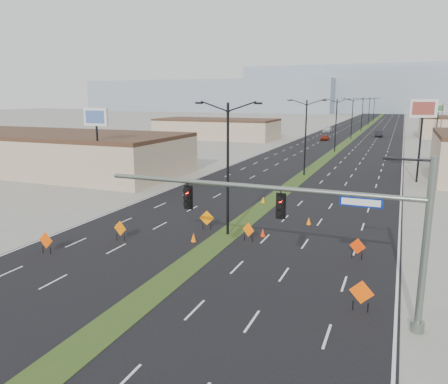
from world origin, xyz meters
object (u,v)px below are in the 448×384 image
at_px(car_left, 325,138).
at_px(construction_sign_2, 207,219).
at_px(streetlight_1, 306,135).
at_px(streetlight_6, 374,109).
at_px(construction_sign_3, 248,230).
at_px(construction_sign_5, 357,247).
at_px(construction_sign_1, 120,229).
at_px(pole_sign_west, 96,123).
at_px(construction_sign_0, 46,241).
at_px(streetlight_4, 362,113).
at_px(signal_mast, 319,219).
at_px(car_far, 327,130).
at_px(cone_2, 263,233).
at_px(pole_sign_east_near, 423,114).
at_px(cone_1, 309,221).
at_px(construction_sign_4, 361,293).
at_px(car_mid, 379,134).
at_px(cone_0, 193,238).
at_px(streetlight_3, 352,117).
at_px(cone_3, 263,200).
at_px(streetlight_5, 369,111).
at_px(streetlight_0, 228,165).
at_px(streetlight_2, 336,124).

distance_m(car_left, construction_sign_2, 77.90).
bearing_deg(streetlight_1, streetlight_6, 90.00).
bearing_deg(construction_sign_3, construction_sign_5, 16.01).
relative_size(construction_sign_1, pole_sign_west, 0.16).
bearing_deg(construction_sign_0, streetlight_4, 86.28).
bearing_deg(signal_mast, car_far, 98.78).
bearing_deg(streetlight_1, construction_sign_3, -86.04).
xyz_separation_m(streetlight_6, cone_2, (2.66, -167.45, -5.10)).
xyz_separation_m(car_far, construction_sign_1, (2.12, -107.51, 0.13)).
distance_m(streetlight_1, construction_sign_3, 29.35).
bearing_deg(construction_sign_3, streetlight_4, 112.54).
bearing_deg(streetlight_4, pole_sign_east_near, -80.47).
bearing_deg(pole_sign_east_near, car_left, 91.79).
height_order(cone_1, pole_sign_west, pole_sign_west).
bearing_deg(construction_sign_4, signal_mast, -146.18).
height_order(car_mid, cone_0, car_mid).
height_order(streetlight_3, cone_1, streetlight_3).
xyz_separation_m(construction_sign_4, pole_sign_east_near, (3.36, 37.65, 7.36)).
bearing_deg(construction_sign_3, construction_sign_4, -21.53).
bearing_deg(car_mid, cone_3, -102.05).
bearing_deg(pole_sign_west, streetlight_5, 78.46).
distance_m(signal_mast, streetlight_4, 122.30).
height_order(streetlight_4, car_far, streetlight_4).
xyz_separation_m(streetlight_0, cone_3, (-0.47, 10.75, -5.08)).
xyz_separation_m(signal_mast, construction_sign_2, (-10.56, 10.52, -3.87)).
relative_size(car_mid, construction_sign_5, 3.41).
distance_m(construction_sign_3, cone_1, 6.77).
relative_size(streetlight_6, pole_sign_west, 1.09).
distance_m(construction_sign_0, cone_3, 21.44).
xyz_separation_m(car_far, cone_1, (14.18, -98.17, -0.43)).
relative_size(streetlight_0, construction_sign_1, 6.63).
bearing_deg(cone_2, streetlight_5, 91.09).
distance_m(car_left, pole_sign_west, 69.59).
xyz_separation_m(streetlight_2, construction_sign_0, (-9.80, -64.54, -4.52)).
distance_m(signal_mast, car_left, 89.56).
bearing_deg(streetlight_2, streetlight_6, 90.00).
relative_size(construction_sign_4, cone_0, 2.44).
xyz_separation_m(cone_3, pole_sign_east_near, (14.47, 17.90, 7.99)).
height_order(construction_sign_3, cone_2, construction_sign_3).
bearing_deg(construction_sign_1, streetlight_3, 93.01).
bearing_deg(cone_0, streetlight_5, 89.33).
bearing_deg(streetlight_3, construction_sign_0, -96.05).
xyz_separation_m(construction_sign_3, cone_0, (-3.67, -1.65, -0.49)).
xyz_separation_m(streetlight_5, cone_0, (-1.67, -142.57, -5.08)).
distance_m(streetlight_0, construction_sign_3, 5.09).
height_order(signal_mast, construction_sign_1, signal_mast).
bearing_deg(cone_0, car_left, 92.75).
xyz_separation_m(car_left, cone_3, (5.09, -67.59, -0.32)).
bearing_deg(streetlight_6, construction_sign_2, -90.68).
height_order(signal_mast, streetlight_1, streetlight_1).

